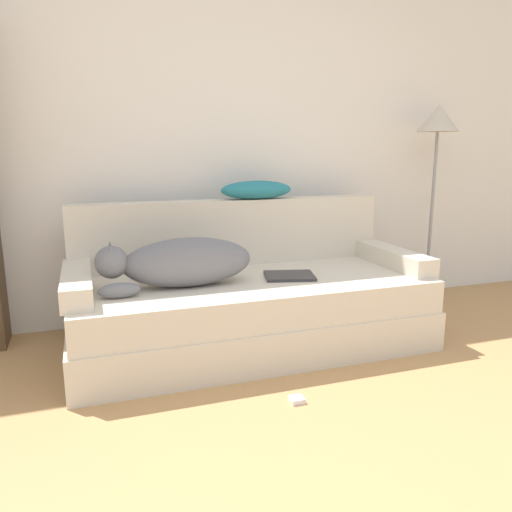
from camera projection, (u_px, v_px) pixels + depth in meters
wall_back at (216, 121)px, 3.38m from camera, size 7.04×0.06×2.70m
couch at (251, 312)px, 2.99m from camera, size 2.08×0.93×0.42m
couch_backrest at (232, 232)px, 3.27m from camera, size 2.04×0.15×0.42m
couch_arm_left at (77, 283)px, 2.62m from camera, size 0.15×0.74×0.11m
couch_arm_right at (392, 257)px, 3.24m from camera, size 0.15×0.74×0.11m
dog at (179, 263)px, 2.72m from camera, size 0.85×0.28×0.27m
laptop at (289, 276)px, 2.95m from camera, size 0.33×0.29×0.02m
throw_pillow at (256, 190)px, 3.25m from camera, size 0.48×0.20×0.12m
floor_lamp at (437, 134)px, 3.65m from camera, size 0.30×0.30×1.48m
power_adapter at (297, 400)px, 2.35m from camera, size 0.06×0.06×0.02m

